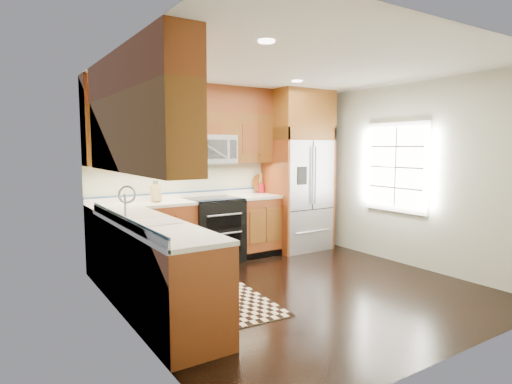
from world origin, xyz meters
TOP-DOWN VIEW (x-y plane):
  - ground at (0.00, 0.00)m, footprint 4.00×4.00m
  - wall_back at (0.00, 2.00)m, footprint 4.00×0.02m
  - wall_left at (-2.00, 0.00)m, footprint 0.02×4.00m
  - wall_right at (2.00, 0.00)m, footprint 0.02×4.00m
  - window at (1.98, 0.20)m, footprint 0.04×1.10m
  - base_cabinets at (-1.23, 0.90)m, footprint 2.85×3.00m
  - countertop at (-1.09, 1.01)m, footprint 2.86×3.01m
  - upper_cabinets at (-1.15, 1.09)m, footprint 2.85×3.00m
  - range at (-0.25, 1.67)m, footprint 0.76×0.67m
  - microwave at (-0.25, 1.80)m, footprint 0.76×0.40m
  - refrigerator at (1.30, 1.63)m, footprint 0.98×0.75m
  - sink_faucet at (-1.73, 0.23)m, footprint 0.54×0.44m
  - rug at (-0.96, 0.17)m, footprint 1.06×1.64m
  - knife_block at (-1.10, 1.75)m, footprint 0.11×0.15m
  - utensil_crock at (0.75, 1.92)m, footprint 0.12×0.12m
  - cutting_board at (0.75, 1.94)m, footprint 0.36×0.36m

SIDE VIEW (x-z plane):
  - ground at x=0.00m, z-range 0.00..0.00m
  - rug at x=-0.96m, z-range 0.00..0.01m
  - base_cabinets at x=-1.23m, z-range 0.00..0.90m
  - range at x=-0.25m, z-range 0.00..0.94m
  - countertop at x=-1.09m, z-range 0.90..0.94m
  - cutting_board at x=0.75m, z-range 0.94..0.96m
  - sink_faucet at x=-1.73m, z-range 0.81..1.18m
  - utensil_crock at x=0.75m, z-range 0.89..1.22m
  - knife_block at x=-1.10m, z-range 0.91..1.21m
  - wall_back at x=0.00m, z-range 0.00..2.60m
  - wall_left at x=-2.00m, z-range 0.00..2.60m
  - wall_right at x=2.00m, z-range 0.00..2.60m
  - refrigerator at x=1.30m, z-range 0.00..2.60m
  - window at x=1.98m, z-range 0.75..2.05m
  - microwave at x=-0.25m, z-range 1.45..1.87m
  - upper_cabinets at x=-1.15m, z-range 1.45..2.60m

